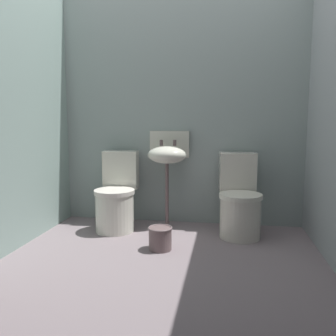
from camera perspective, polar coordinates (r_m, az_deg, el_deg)
name	(u,v)px	position (r m, az deg, el deg)	size (l,w,h in m)	color
ground_plane	(162,265)	(2.89, -0.93, -15.44)	(2.95, 2.61, 0.08)	gray
wall_back	(181,108)	(3.81, 2.19, 9.60)	(2.95, 0.10, 2.45)	#909F9B
wall_left	(8,105)	(3.27, -24.49, 9.31)	(0.10, 2.41, 2.45)	#8BA49C
toilet_left	(117,198)	(3.63, -8.31, -4.77)	(0.42, 0.61, 0.78)	silver
toilet_right	(239,202)	(3.46, 11.48, -5.43)	(0.43, 0.62, 0.78)	silver
sink	(167,154)	(3.63, -0.10, 2.24)	(0.42, 0.35, 0.99)	#6D5757
bucket	(160,238)	(3.06, -1.27, -11.23)	(0.21, 0.21, 0.20)	#6D5757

